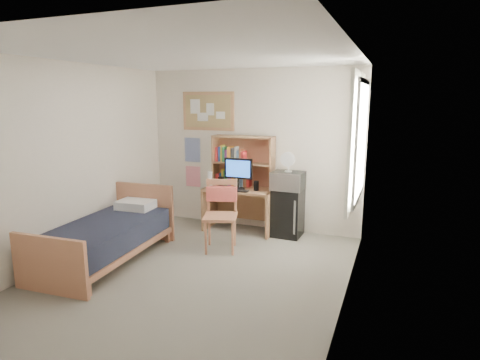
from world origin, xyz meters
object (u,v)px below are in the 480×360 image
at_px(bed, 105,242).
at_px(speaker_right, 256,186).
at_px(bulletin_board, 208,111).
at_px(monitor, 238,174).
at_px(mini_fridge, 288,212).
at_px(desk_fan, 289,163).
at_px(desk_chair, 220,216).
at_px(speaker_left, 221,182).
at_px(desk, 240,209).
at_px(microwave, 288,181).

relative_size(bed, speaker_right, 12.28).
xyz_separation_m(bulletin_board, monitor, (0.68, -0.35, -0.97)).
bearing_deg(bulletin_board, mini_fridge, -9.39).
distance_m(speaker_right, desk_fan, 0.63).
bearing_deg(desk_chair, monitor, 76.57).
xyz_separation_m(bulletin_board, bed, (-0.50, -2.13, -1.66)).
relative_size(mini_fridge, desk_fan, 2.73).
distance_m(bed, monitor, 2.25).
bearing_deg(speaker_left, desk_chair, -66.82).
height_order(bulletin_board, desk, bulletin_board).
relative_size(monitor, speaker_right, 3.17).
relative_size(speaker_right, desk_fan, 0.56).
distance_m(desk, microwave, 0.96).
bearing_deg(monitor, desk, 90.00).
distance_m(bulletin_board, desk_chair, 2.01).
height_order(bulletin_board, desk_chair, bulletin_board).
xyz_separation_m(bulletin_board, speaker_right, (0.98, -0.35, -1.14)).
bearing_deg(speaker_left, speaker_right, 0.00).
relative_size(microwave, desk_fan, 1.73).
xyz_separation_m(monitor, speaker_right, (0.30, 0.00, -0.17)).
bearing_deg(microwave, desk_fan, 0.00).
distance_m(speaker_left, microwave, 1.10).
relative_size(bulletin_board, desk_chair, 0.93).
xyz_separation_m(desk_chair, speaker_right, (0.23, 0.86, 0.28)).
bearing_deg(desk, bulletin_board, 157.08).
height_order(speaker_left, microwave, microwave).
relative_size(desk_chair, desk_fan, 3.67).
bearing_deg(speaker_right, desk_chair, -105.09).
xyz_separation_m(mini_fridge, desk_fan, (-0.00, -0.02, 0.79)).
distance_m(mini_fridge, bed, 2.73).
bearing_deg(monitor, speaker_left, -180.00).
bearing_deg(speaker_right, speaker_left, -180.00).
bearing_deg(bulletin_board, desk_chair, -57.97).
distance_m(bulletin_board, monitor, 1.24).
height_order(bulletin_board, desk_fan, bulletin_board).
bearing_deg(mini_fridge, bulletin_board, 172.36).
relative_size(desk_chair, microwave, 2.11).
bearing_deg(bulletin_board, desk_fan, -10.15).
xyz_separation_m(bulletin_board, microwave, (1.47, -0.26, -1.03)).
bearing_deg(desk, mini_fridge, 2.86).
relative_size(speaker_left, desk_fan, 0.65).
distance_m(desk_chair, speaker_right, 0.93).
bearing_deg(mini_fridge, desk, -175.20).
bearing_deg(desk, desk_chair, -85.76).
bearing_deg(bulletin_board, speaker_right, -19.34).
distance_m(desk, speaker_left, 0.54).
height_order(desk, speaker_right, speaker_right).
distance_m(speaker_left, desk_fan, 1.15).
xyz_separation_m(bed, microwave, (1.97, 1.86, 0.63)).
relative_size(bulletin_board, microwave, 1.98).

